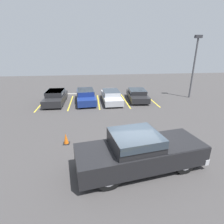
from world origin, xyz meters
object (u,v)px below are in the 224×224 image
(parked_sedan_c, at_px, (111,96))
(light_post, at_px, (195,61))
(traffic_cone, at_px, (66,139))
(parked_sedan_a, at_px, (56,97))
(parked_sedan_b, at_px, (86,95))
(wheel_stop_curb, at_px, (75,94))
(parked_sedan_d, at_px, (137,94))
(pickup_truck, at_px, (141,150))

(parked_sedan_c, height_order, light_post, light_post)
(traffic_cone, bearing_deg, parked_sedan_a, 103.69)
(parked_sedan_a, height_order, parked_sedan_b, parked_sedan_a)
(wheel_stop_curb, bearing_deg, traffic_cone, -87.84)
(parked_sedan_c, xyz_separation_m, parked_sedan_d, (2.85, 0.26, -0.00))
(parked_sedan_b, distance_m, parked_sedan_d, 5.49)
(pickup_truck, height_order, parked_sedan_c, pickup_truck)
(parked_sedan_c, bearing_deg, pickup_truck, -0.60)
(pickup_truck, bearing_deg, parked_sedan_c, 81.26)
(parked_sedan_b, distance_m, light_post, 12.11)
(parked_sedan_a, xyz_separation_m, parked_sedan_d, (8.50, 0.12, -0.07))
(pickup_truck, relative_size, parked_sedan_a, 1.37)
(parked_sedan_a, height_order, traffic_cone, parked_sedan_a)
(parked_sedan_b, bearing_deg, wheel_stop_curb, -160.65)
(parked_sedan_a, distance_m, traffic_cone, 8.63)
(parked_sedan_c, bearing_deg, parked_sedan_a, -92.53)
(parked_sedan_b, xyz_separation_m, wheel_stop_curb, (-1.42, 3.20, -0.61))
(pickup_truck, xyz_separation_m, wheel_stop_curb, (-4.17, 14.26, -0.85))
(parked_sedan_a, relative_size, light_post, 0.69)
(wheel_stop_curb, bearing_deg, parked_sedan_b, -66.10)
(parked_sedan_a, bearing_deg, parked_sedan_c, 89.39)
(pickup_truck, distance_m, parked_sedan_a, 12.42)
(light_post, relative_size, wheel_stop_curb, 3.51)
(parked_sedan_b, relative_size, parked_sedan_d, 1.12)
(parked_sedan_d, bearing_deg, parked_sedan_b, -85.20)
(parked_sedan_b, xyz_separation_m, parked_sedan_d, (5.49, 0.06, -0.06))
(parked_sedan_d, height_order, wheel_stop_curb, parked_sedan_d)
(pickup_truck, distance_m, wheel_stop_curb, 14.88)
(traffic_cone, bearing_deg, parked_sedan_c, 66.29)
(parked_sedan_d, relative_size, wheel_stop_curb, 2.35)
(parked_sedan_d, xyz_separation_m, wheel_stop_curb, (-6.90, 3.14, -0.54))
(parked_sedan_b, relative_size, parked_sedan_c, 1.03)
(parked_sedan_c, height_order, parked_sedan_d, parked_sedan_c)
(traffic_cone, bearing_deg, parked_sedan_d, 52.73)
(parked_sedan_a, height_order, parked_sedan_d, parked_sedan_a)
(parked_sedan_c, relative_size, light_post, 0.73)
(parked_sedan_a, bearing_deg, parked_sedan_b, 91.99)
(parked_sedan_b, relative_size, traffic_cone, 7.35)
(parked_sedan_d, bearing_deg, parked_sedan_a, -84.97)
(light_post, distance_m, wheel_stop_curb, 13.92)
(traffic_cone, height_order, wheel_stop_curb, traffic_cone)
(parked_sedan_d, xyz_separation_m, light_post, (6.15, 0.31, 3.39))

